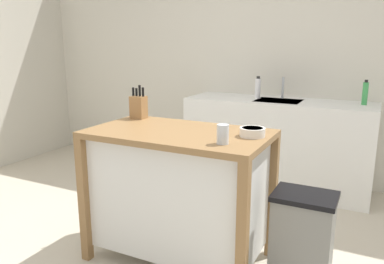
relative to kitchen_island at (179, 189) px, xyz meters
name	(u,v)px	position (x,y,z in m)	size (l,w,h in m)	color
ground_plane	(165,259)	(-0.07, -0.08, -0.51)	(6.74, 6.74, 0.00)	#BCB29E
wall_back	(259,59)	(-0.07, 2.00, 0.79)	(5.74, 0.10, 2.60)	beige
kitchen_island	(179,189)	(0.00, 0.00, 0.00)	(1.19, 0.68, 0.92)	olive
knife_block	(139,106)	(-0.48, 0.24, 0.50)	(0.11, 0.09, 0.25)	#9E7042
bowl_ceramic_wide	(252,132)	(0.48, 0.07, 0.43)	(0.16, 0.16, 0.06)	silver
drinking_cup	(223,134)	(0.38, -0.17, 0.46)	(0.07, 0.07, 0.11)	silver
trash_bin	(302,243)	(0.84, 0.00, -0.20)	(0.36, 0.28, 0.63)	slate
sink_counter	(277,144)	(0.25, 1.65, -0.05)	(1.86, 0.60, 0.92)	silver
sink_faucet	(283,88)	(0.25, 1.79, 0.51)	(0.02, 0.02, 0.22)	#B7BCC1
bottle_spray_cleaner	(258,88)	(0.02, 1.68, 0.51)	(0.06, 0.06, 0.23)	white
bottle_hand_soap	(365,93)	(1.03, 1.72, 0.51)	(0.05, 0.05, 0.23)	green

